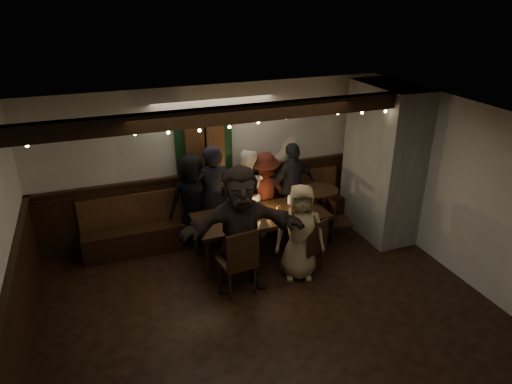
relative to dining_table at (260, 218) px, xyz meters
name	(u,v)px	position (x,y,z in m)	size (l,w,h in m)	color
room	(299,189)	(0.67, 0.02, 0.39)	(6.02, 5.01, 2.62)	black
dining_table	(260,218)	(0.00, 0.00, 0.00)	(2.09, 0.90, 0.91)	black
chair_near_left	(239,259)	(-0.63, -0.85, -0.10)	(0.52, 0.52, 1.04)	black
chair_near_right	(312,244)	(0.55, -0.73, -0.17)	(0.53, 0.53, 0.90)	black
chair_end	(336,217)	(1.35, -0.02, -0.22)	(0.44, 0.44, 0.82)	black
high_top	(320,208)	(1.14, 0.17, -0.09)	(0.59, 0.59, 0.94)	black
person_a	(193,201)	(-0.90, 0.76, 0.11)	(0.78, 0.51, 1.59)	black
person_b	(213,196)	(-0.59, 0.64, 0.19)	(0.64, 0.42, 1.75)	black
person_c	(247,193)	(0.04, 0.77, 0.10)	(0.76, 0.59, 1.56)	silver
person_d	(264,194)	(0.34, 0.73, 0.06)	(0.96, 0.55, 1.49)	#411710
person_e	(292,186)	(0.88, 0.74, 0.11)	(0.93, 0.39, 1.59)	#21212A
person_f	(241,229)	(-0.55, -0.67, 0.25)	(1.74, 0.55, 1.87)	black
person_g	(300,232)	(0.34, -0.72, 0.06)	(0.73, 0.47, 1.48)	tan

